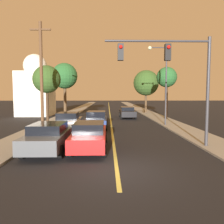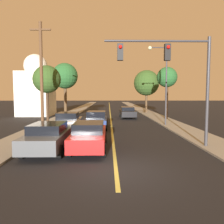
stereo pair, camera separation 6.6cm
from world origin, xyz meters
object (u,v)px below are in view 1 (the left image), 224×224
Objects in this scene: tree_right_far at (146,83)px; tree_left_far at (47,80)px; traffic_signal_mast at (174,67)px; streetlamp_right at (162,75)px; car_near_lane_front at (90,135)px; car_near_lane_second at (96,120)px; tree_left_near at (65,76)px; car_far_oncoming at (127,112)px; tree_right_near at (167,78)px; car_outer_lane_front at (49,136)px; utility_pole_left at (41,75)px; domed_building_left at (36,88)px; car_outer_lane_second at (68,122)px.

tree_left_far is at bearing -128.83° from tree_right_far.
traffic_signal_mast reaches higher than tree_left_far.
streetlamp_right is 1.09× the size of tree_right_far.
tree_right_far reaches higher than car_near_lane_front.
car_near_lane_second is 0.78× the size of tree_left_far.
tree_left_near is at bearing 90.65° from tree_left_far.
tree_left_far is at bearing 42.06° from car_far_oncoming.
car_near_lane_second is 0.59× the size of streetlamp_right.
tree_right_far is at bearing 94.96° from tree_right_near.
streetlamp_right is 14.90m from tree_right_far.
tree_right_far reaches higher than traffic_signal_mast.
car_near_lane_front is 2.16m from car_outer_lane_front.
tree_right_far is (3.74, 7.46, 4.15)m from car_far_oncoming.
streetlamp_right reaches higher than tree_right_far.
utility_pole_left is at bearing -143.16° from tree_right_near.
utility_pole_left is 1.50× the size of tree_left_far.
traffic_signal_mast is at bearing -29.24° from utility_pole_left.
tree_left_near is at bearing -11.95° from car_far_oncoming.
traffic_signal_mast is 20.24m from tree_left_near.
tree_left_near is 1.15× the size of tree_right_near.
domed_building_left is at bearing 162.80° from tree_right_near.
car_near_lane_second is 9.38m from traffic_signal_mast.
streetlamp_right is (2.62, -7.40, 4.14)m from car_far_oncoming.
car_outer_lane_front is 0.65× the size of streetlamp_right.
car_far_oncoming is (3.56, 8.85, -0.06)m from car_near_lane_second.
utility_pole_left is at bearing 109.80° from car_outer_lane_front.
tree_left_far is at bearing -156.73° from tree_right_near.
car_near_lane_front is 0.68× the size of tree_left_near.
tree_right_far is at bearing 58.43° from utility_pole_left.
tree_right_near is at bearing 54.93° from car_outer_lane_front.
car_outer_lane_second is (-2.15, 5.51, 0.04)m from car_near_lane_front.
car_outer_lane_second is 9.39m from traffic_signal_mast.
traffic_signal_mast is at bearing -37.29° from car_outer_lane_second.
car_far_oncoming is at bearing 42.06° from tree_left_far.
utility_pole_left is at bearing 150.76° from traffic_signal_mast.
car_near_lane_front is 19.32m from tree_left_near.
car_near_lane_front is at bearing -75.09° from tree_left_near.
tree_left_near is (-11.00, 9.17, 0.61)m from streetlamp_right.
car_near_lane_second is 6.11m from tree_left_far.
car_near_lane_second is 0.50× the size of domed_building_left.
traffic_signal_mast is 0.85× the size of tree_left_near.
car_near_lane_second is 0.71× the size of tree_right_near.
streetlamp_right is at bearing 0.34° from tree_left_far.
tree_left_far is at bearing 163.60° from car_near_lane_second.
tree_right_far reaches higher than car_outer_lane_front.
utility_pole_left is 15.46m from domed_building_left.
tree_left_near is at bearing 104.91° from car_near_lane_front.
car_near_lane_front is at bearing -62.00° from tree_left_far.
car_near_lane_second is 0.52× the size of utility_pole_left.
utility_pole_left is 1.18× the size of tree_left_near.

